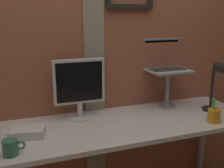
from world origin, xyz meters
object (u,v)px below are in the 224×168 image
laptop (164,61)px  pen_cup (214,115)px  monitor (79,85)px  coffee_mug (11,147)px  desk_lamp (218,82)px

laptop → pen_cup: bearing=-73.8°
monitor → laptop: 0.72m
laptop → coffee_mug: bearing=-158.3°
desk_lamp → pen_cup: bearing=-132.8°
desk_lamp → pen_cup: desk_lamp is taller
monitor → laptop: laptop is taller
laptop → coffee_mug: 1.29m
pen_cup → coffee_mug: 1.30m
monitor → desk_lamp: size_ratio=1.11×
monitor → coffee_mug: monitor is taller
desk_lamp → coffee_mug: (-1.43, -0.15, -0.19)m
pen_cup → laptop: bearing=106.2°
monitor → pen_cup: bearing=-24.6°
monitor → pen_cup: size_ratio=2.44×
desk_lamp → laptop: bearing=131.1°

